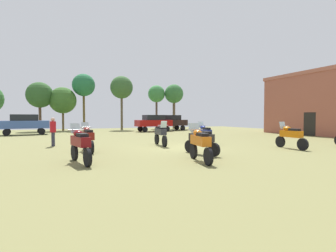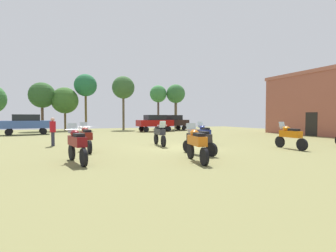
# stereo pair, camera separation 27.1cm
# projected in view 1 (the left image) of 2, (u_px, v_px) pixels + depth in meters

# --- Properties ---
(ground_plane) EXTENTS (44.00, 52.00, 0.02)m
(ground_plane) POSITION_uv_depth(u_px,v_px,m) (176.00, 147.00, 14.38)
(ground_plane) COLOR olive
(motorcycle_2) EXTENTS (0.62, 2.15, 1.47)m
(motorcycle_2) POSITION_uv_depth(u_px,v_px,m) (291.00, 136.00, 13.48)
(motorcycle_2) COLOR black
(motorcycle_2) RESTS_ON ground
(motorcycle_3) EXTENTS (0.62, 2.27, 1.46)m
(motorcycle_3) POSITION_uv_depth(u_px,v_px,m) (88.00, 137.00, 12.31)
(motorcycle_3) COLOR black
(motorcycle_3) RESTS_ON ground
(motorcycle_5) EXTENTS (0.75, 2.25, 1.49)m
(motorcycle_5) POSITION_uv_depth(u_px,v_px,m) (80.00, 144.00, 9.20)
(motorcycle_5) COLOR black
(motorcycle_5) RESTS_ON ground
(motorcycle_6) EXTENTS (0.62, 2.20, 1.51)m
(motorcycle_6) POSITION_uv_depth(u_px,v_px,m) (161.00, 133.00, 14.98)
(motorcycle_6) COLOR black
(motorcycle_6) RESTS_ON ground
(motorcycle_7) EXTENTS (0.62, 2.07, 1.44)m
(motorcycle_7) POSITION_uv_depth(u_px,v_px,m) (205.00, 133.00, 15.46)
(motorcycle_7) COLOR black
(motorcycle_7) RESTS_ON ground
(motorcycle_8) EXTENTS (0.67, 2.17, 1.48)m
(motorcycle_8) POSITION_uv_depth(u_px,v_px,m) (200.00, 143.00, 9.55)
(motorcycle_8) COLOR black
(motorcycle_8) RESTS_ON ground
(motorcycle_9) EXTENTS (0.78, 2.14, 1.44)m
(motorcycle_9) POSITION_uv_depth(u_px,v_px,m) (201.00, 139.00, 11.42)
(motorcycle_9) COLOR black
(motorcycle_9) RESTS_ON ground
(car_1) EXTENTS (4.49, 2.31, 2.00)m
(car_1) POSITION_uv_depth(u_px,v_px,m) (170.00, 122.00, 32.08)
(car_1) COLOR black
(car_1) RESTS_ON ground
(car_2) EXTENTS (4.44, 2.17, 2.00)m
(car_2) POSITION_uv_depth(u_px,v_px,m) (154.00, 122.00, 29.85)
(car_2) COLOR black
(car_2) RESTS_ON ground
(car_3) EXTENTS (4.50, 2.36, 2.00)m
(car_3) POSITION_uv_depth(u_px,v_px,m) (24.00, 123.00, 24.20)
(car_3) COLOR black
(car_3) RESTS_ON ground
(person_1) EXTENTS (0.44, 0.44, 1.71)m
(person_1) POSITION_uv_depth(u_px,v_px,m) (53.00, 129.00, 14.69)
(person_1) COLOR #2C2D3F
(person_1) RESTS_ON ground
(tree_1) EXTENTS (3.18, 3.18, 6.08)m
(tree_1) POSITION_uv_depth(u_px,v_px,m) (40.00, 95.00, 30.60)
(tree_1) COLOR brown
(tree_1) RESTS_ON ground
(tree_2) EXTENTS (2.94, 2.94, 7.45)m
(tree_2) POSITION_uv_depth(u_px,v_px,m) (84.00, 86.00, 32.58)
(tree_2) COLOR brown
(tree_2) RESTS_ON ground
(tree_5) EXTENTS (3.11, 3.11, 7.43)m
(tree_5) POSITION_uv_depth(u_px,v_px,m) (122.00, 88.00, 34.19)
(tree_5) COLOR brown
(tree_5) RESTS_ON ground
(tree_6) EXTENTS (2.84, 2.84, 6.71)m
(tree_6) POSITION_uv_depth(u_px,v_px,m) (174.00, 94.00, 37.42)
(tree_6) COLOR brown
(tree_6) RESTS_ON ground
(tree_7) EXTENTS (2.55, 2.55, 6.53)m
(tree_7) POSITION_uv_depth(u_px,v_px,m) (156.00, 94.00, 37.20)
(tree_7) COLOR #503D36
(tree_7) RESTS_ON ground
(tree_9) EXTENTS (3.37, 3.37, 5.59)m
(tree_9) POSITION_uv_depth(u_px,v_px,m) (63.00, 100.00, 31.71)
(tree_9) COLOR brown
(tree_9) RESTS_ON ground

